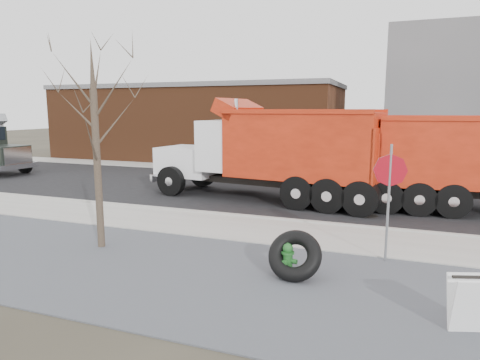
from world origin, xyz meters
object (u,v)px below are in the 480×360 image
at_px(fire_hydrant, 287,262).
at_px(dump_truck_red_b, 273,150).
at_px(truck_tire, 295,256).
at_px(sandwich_board, 472,304).
at_px(stop_sign, 390,183).

distance_m(fire_hydrant, dump_truck_red_b, 8.06).
bearing_deg(truck_tire, dump_truck_red_b, 109.52).
bearing_deg(sandwich_board, truck_tire, 140.83).
height_order(stop_sign, sandwich_board, stop_sign).
distance_m(truck_tire, sandwich_board, 3.36).
distance_m(stop_sign, dump_truck_red_b, 7.25).
distance_m(stop_sign, sandwich_board, 3.54).
height_order(fire_hydrant, stop_sign, stop_sign).
bearing_deg(truck_tire, sandwich_board, -21.46).
bearing_deg(stop_sign, dump_truck_red_b, 147.24).
xyz_separation_m(fire_hydrant, truck_tire, (0.15, 0.01, 0.15)).
relative_size(fire_hydrant, stop_sign, 0.28).
xyz_separation_m(stop_sign, dump_truck_red_b, (-4.41, 5.75, 0.11)).
bearing_deg(stop_sign, truck_tire, -115.74).
relative_size(fire_hydrant, truck_tire, 0.66).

